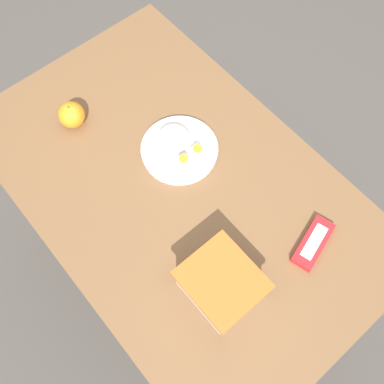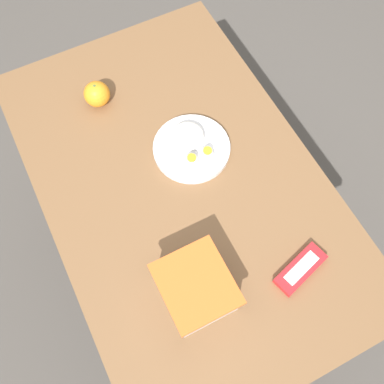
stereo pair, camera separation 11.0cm
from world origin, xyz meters
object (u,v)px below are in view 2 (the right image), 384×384
(food_container, at_px, (196,289))
(rice_plate, at_px, (191,146))
(orange_fruit, at_px, (97,94))
(candy_bar, at_px, (301,269))

(food_container, bearing_deg, rice_plate, -25.42)
(orange_fruit, distance_m, candy_bar, 0.70)
(orange_fruit, xyz_separation_m, candy_bar, (-0.66, -0.24, -0.03))
(rice_plate, xyz_separation_m, candy_bar, (-0.41, -0.08, -0.01))
(food_container, xyz_separation_m, candy_bar, (-0.06, -0.24, -0.03))
(food_container, distance_m, rice_plate, 0.38)
(orange_fruit, bearing_deg, candy_bar, -160.24)
(orange_fruit, bearing_deg, food_container, 179.58)
(food_container, relative_size, rice_plate, 0.82)
(food_container, xyz_separation_m, orange_fruit, (0.60, -0.00, -0.00))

